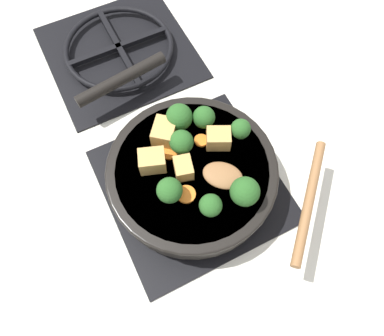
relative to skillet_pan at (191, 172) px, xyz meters
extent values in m
plane|color=silver|center=(0.00, 0.00, -0.06)|extent=(2.40, 2.40, 0.00)
cube|color=black|center=(0.00, 0.00, -0.05)|extent=(0.31, 0.31, 0.01)
torus|color=black|center=(0.00, 0.00, -0.04)|extent=(0.24, 0.24, 0.01)
cube|color=black|center=(0.00, 0.00, -0.04)|extent=(0.01, 0.23, 0.01)
cube|color=black|center=(0.00, 0.00, -0.04)|extent=(0.23, 0.01, 0.01)
cube|color=black|center=(0.00, 0.36, -0.05)|extent=(0.31, 0.31, 0.01)
torus|color=black|center=(0.00, 0.36, -0.04)|extent=(0.24, 0.24, 0.01)
cube|color=black|center=(0.00, 0.36, -0.04)|extent=(0.01, 0.23, 0.01)
cube|color=black|center=(0.00, 0.36, -0.04)|extent=(0.23, 0.01, 0.01)
cylinder|color=black|center=(0.00, 0.00, 0.00)|extent=(0.29, 0.29, 0.05)
cylinder|color=#5B3316|center=(0.00, 0.00, 0.00)|extent=(0.26, 0.26, 0.04)
torus|color=black|center=(0.00, 0.00, 0.02)|extent=(0.30, 0.30, 0.01)
cylinder|color=black|center=(-0.03, 0.23, 0.01)|extent=(0.19, 0.05, 0.02)
ellipsoid|color=olive|center=(0.04, -0.04, 0.03)|extent=(0.08, 0.08, 0.01)
cylinder|color=olive|center=(0.14, -0.14, 0.03)|extent=(0.17, 0.17, 0.02)
cube|color=tan|center=(-0.02, -0.01, 0.04)|extent=(0.04, 0.04, 0.03)
cube|color=tan|center=(-0.02, 0.07, 0.04)|extent=(0.06, 0.06, 0.04)
cube|color=tan|center=(-0.06, 0.03, 0.04)|extent=(0.05, 0.05, 0.03)
cube|color=tan|center=(0.06, 0.02, 0.04)|extent=(0.05, 0.05, 0.03)
cylinder|color=#709956|center=(0.05, -0.09, 0.03)|extent=(0.01, 0.01, 0.01)
sphere|color=#285B23|center=(0.05, -0.09, 0.05)|extent=(0.05, 0.05, 0.05)
cylinder|color=#709956|center=(0.10, 0.01, 0.03)|extent=(0.01, 0.01, 0.01)
sphere|color=#285B23|center=(0.10, 0.01, 0.05)|extent=(0.04, 0.04, 0.04)
cylinder|color=#709956|center=(0.02, 0.08, 0.03)|extent=(0.01, 0.01, 0.01)
sphere|color=#285B23|center=(0.02, 0.08, 0.05)|extent=(0.05, 0.05, 0.05)
cylinder|color=#709956|center=(-0.05, -0.03, 0.03)|extent=(0.01, 0.01, 0.01)
sphere|color=#285B23|center=(-0.05, -0.03, 0.05)|extent=(0.04, 0.04, 0.04)
cylinder|color=#709956|center=(-0.01, -0.08, 0.03)|extent=(0.01, 0.01, 0.01)
sphere|color=#285B23|center=(-0.01, -0.08, 0.05)|extent=(0.04, 0.04, 0.04)
cylinder|color=#709956|center=(0.01, 0.04, 0.03)|extent=(0.01, 0.01, 0.01)
sphere|color=#285B23|center=(0.01, 0.04, 0.05)|extent=(0.04, 0.04, 0.04)
cylinder|color=#709956|center=(0.06, 0.06, 0.03)|extent=(0.01, 0.01, 0.01)
sphere|color=#285B23|center=(0.06, 0.06, 0.05)|extent=(0.04, 0.04, 0.04)
cylinder|color=orange|center=(0.04, 0.04, 0.02)|extent=(0.02, 0.02, 0.01)
cylinder|color=orange|center=(-0.03, -0.04, 0.02)|extent=(0.03, 0.03, 0.01)
cylinder|color=orange|center=(-0.02, 0.04, 0.02)|extent=(0.03, 0.03, 0.01)
camera|label=1|loc=(-0.12, -0.24, 0.59)|focal=35.00mm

